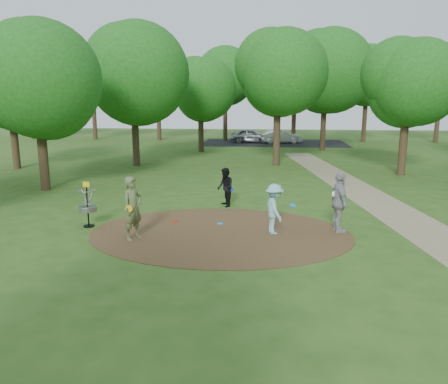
# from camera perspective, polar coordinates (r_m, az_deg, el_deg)

# --- Properties ---
(ground) EXTENTS (100.00, 100.00, 0.00)m
(ground) POSITION_cam_1_polar(r_m,az_deg,el_deg) (14.06, -0.50, -5.40)
(ground) COLOR #2D5119
(ground) RESTS_ON ground
(dirt_clearing) EXTENTS (8.40, 8.40, 0.02)m
(dirt_clearing) POSITION_cam_1_polar(r_m,az_deg,el_deg) (14.06, -0.50, -5.37)
(dirt_clearing) COLOR #47301C
(dirt_clearing) RESTS_ON ground
(footpath) EXTENTS (7.55, 39.89, 0.01)m
(footpath) POSITION_cam_1_polar(r_m,az_deg,el_deg) (16.68, 23.17, -3.58)
(footpath) COLOR #8C7A5B
(footpath) RESTS_ON ground
(parking_lot) EXTENTS (14.00, 8.00, 0.01)m
(parking_lot) POSITION_cam_1_polar(r_m,az_deg,el_deg) (43.54, 6.51, 6.40)
(parking_lot) COLOR black
(parking_lot) RESTS_ON ground
(player_observer_with_disc) EXTENTS (0.74, 0.84, 1.94)m
(player_observer_with_disc) POSITION_cam_1_polar(r_m,az_deg,el_deg) (13.52, -11.82, -2.10)
(player_observer_with_disc) COLOR #58643A
(player_observer_with_disc) RESTS_ON ground
(player_throwing_with_disc) EXTENTS (1.17, 1.18, 1.61)m
(player_throwing_with_disc) POSITION_cam_1_polar(r_m,az_deg,el_deg) (13.92, 6.58, -2.21)
(player_throwing_with_disc) COLOR #85C1C6
(player_throwing_with_disc) RESTS_ON ground
(player_walking_with_disc) EXTENTS (0.82, 0.92, 1.56)m
(player_walking_with_disc) POSITION_cam_1_polar(r_m,az_deg,el_deg) (17.37, 0.16, 0.62)
(player_walking_with_disc) COLOR black
(player_walking_with_disc) RESTS_ON ground
(player_waiting_with_disc) EXTENTS (0.68, 1.23, 1.98)m
(player_waiting_with_disc) POSITION_cam_1_polar(r_m,az_deg,el_deg) (14.41, 14.83, -1.30)
(player_waiting_with_disc) COLOR #9B9C9E
(player_waiting_with_disc) RESTS_ON ground
(disc_ground_cyan) EXTENTS (0.22, 0.22, 0.02)m
(disc_ground_cyan) POSITION_cam_1_polar(r_m,az_deg,el_deg) (15.04, -0.49, -4.12)
(disc_ground_cyan) COLOR #1B90DB
(disc_ground_cyan) RESTS_ON dirt_clearing
(disc_ground_red) EXTENTS (0.22, 0.22, 0.02)m
(disc_ground_red) POSITION_cam_1_polar(r_m,az_deg,el_deg) (15.40, -6.50, -3.82)
(disc_ground_red) COLOR red
(disc_ground_red) RESTS_ON dirt_clearing
(car_left) EXTENTS (4.18, 1.93, 1.39)m
(car_left) POSITION_cam_1_polar(r_m,az_deg,el_deg) (43.49, 3.58, 7.35)
(car_left) COLOR #999BA0
(car_left) RESTS_ON ground
(car_right) EXTENTS (4.18, 2.16, 1.31)m
(car_right) POSITION_cam_1_polar(r_m,az_deg,el_deg) (43.22, 7.46, 7.20)
(car_right) COLOR #9FA2A7
(car_right) RESTS_ON ground
(disc_golf_basket) EXTENTS (0.63, 0.63, 1.54)m
(disc_golf_basket) POSITION_cam_1_polar(r_m,az_deg,el_deg) (15.26, -17.43, -1.17)
(disc_golf_basket) COLOR black
(disc_golf_basket) RESTS_ON ground
(tree_ring) EXTENTS (37.20, 46.20, 9.64)m
(tree_ring) POSITION_cam_1_polar(r_m,az_deg,el_deg) (23.05, 5.89, 14.60)
(tree_ring) COLOR #332316
(tree_ring) RESTS_ON ground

